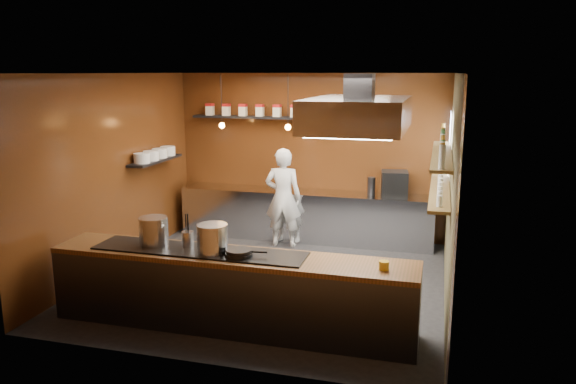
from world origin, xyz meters
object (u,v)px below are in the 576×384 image
(extractor_hood, at_px, (359,113))
(espresso_machine, at_px, (394,184))
(chef, at_px, (283,198))
(stockpot_small, at_px, (212,238))
(stockpot_large, at_px, (154,231))

(extractor_hood, relative_size, espresso_machine, 4.50)
(espresso_machine, relative_size, chef, 0.25)
(stockpot_small, distance_m, espresso_machine, 4.22)
(stockpot_large, distance_m, stockpot_small, 0.82)
(stockpot_large, height_order, stockpot_small, stockpot_large)
(extractor_hood, xyz_separation_m, chef, (-1.59, 2.09, -1.63))
(espresso_machine, bearing_deg, stockpot_large, -132.23)
(stockpot_large, xyz_separation_m, chef, (0.73, 3.24, -0.24))
(extractor_hood, distance_m, espresso_machine, 2.93)
(espresso_machine, bearing_deg, extractor_hood, -103.56)
(stockpot_large, relative_size, stockpot_small, 0.98)
(espresso_machine, xyz_separation_m, chef, (-1.87, -0.48, -0.25))
(stockpot_small, xyz_separation_m, chef, (-0.08, 3.34, -0.24))
(stockpot_large, bearing_deg, stockpot_small, -6.85)
(extractor_hood, distance_m, stockpot_small, 2.40)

